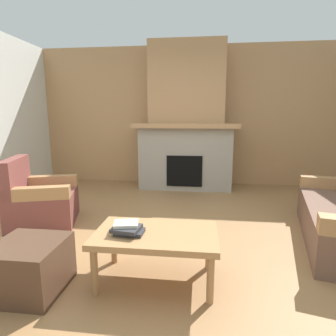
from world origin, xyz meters
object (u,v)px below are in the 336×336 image
Objects in this scene: armchair at (40,201)px; coffee_table at (156,238)px; ottoman at (29,267)px; fireplace at (186,127)px.

armchair is 0.95× the size of coffee_table.
coffee_table is at bearing 14.68° from ottoman.
fireplace is 2.70× the size of coffee_table.
armchair is at bearing 147.18° from coffee_table.
armchair is at bearing 118.30° from ottoman.
ottoman is (-0.96, -0.25, -0.18)m from coffee_table.
ottoman is at bearing -165.32° from coffee_table.
coffee_table reaches higher than ottoman.
armchair reaches higher than coffee_table.
fireplace is 5.19× the size of ottoman.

